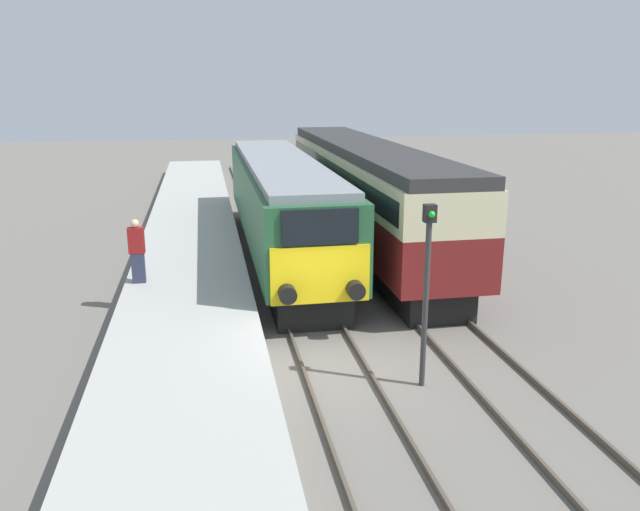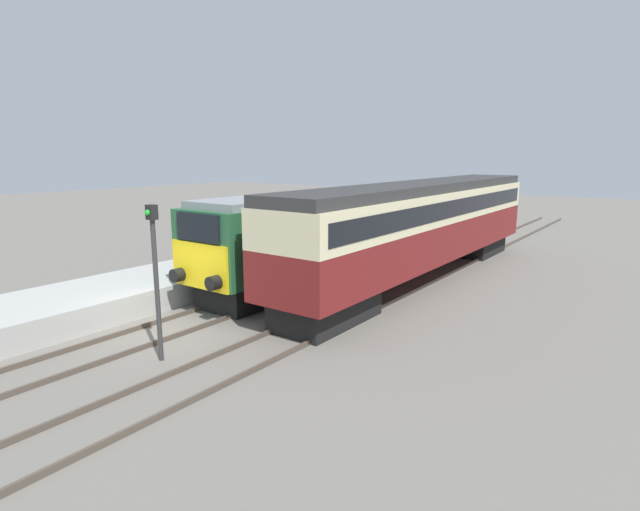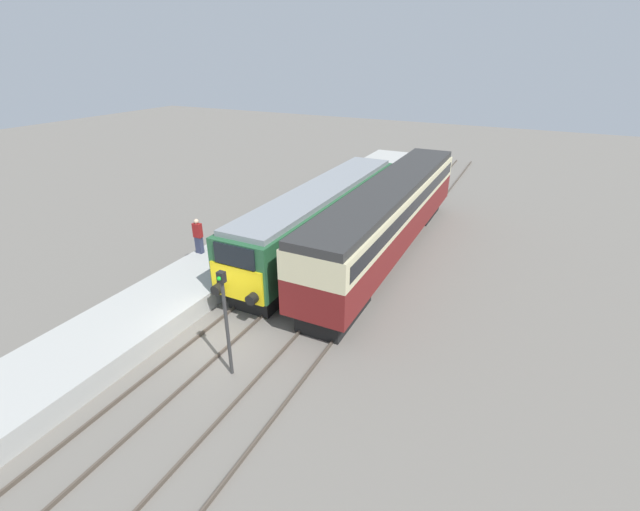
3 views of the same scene
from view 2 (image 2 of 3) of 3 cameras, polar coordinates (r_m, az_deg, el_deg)
ground_plane at (r=15.56m, az=-17.70°, el=-8.37°), size 120.00×120.00×0.00m
platform_left at (r=22.97m, az=-6.54°, el=-0.48°), size 3.50×50.00×0.83m
rails_near_track at (r=18.74m, az=-5.30°, el=-4.27°), size 1.51×60.00×0.14m
rails_far_track at (r=16.77m, az=3.49°, el=-6.15°), size 1.50×60.00×0.14m
locomotive at (r=21.65m, az=2.12°, el=3.33°), size 2.70×15.86×3.66m
passenger_carriage at (r=20.97m, az=11.70°, el=3.86°), size 2.75×18.09×4.04m
person_on_platform at (r=21.46m, az=-15.37°, el=1.94°), size 0.44×0.26×1.82m
signal_post at (r=12.89m, az=-18.29°, el=-1.60°), size 0.24×0.28×3.96m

